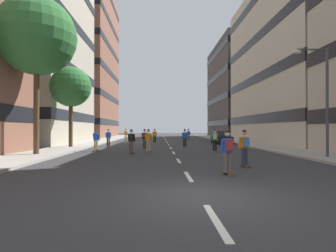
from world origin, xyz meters
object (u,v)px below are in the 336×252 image
parked_car_near (221,138)px  skater_7 (188,134)px  skater_9 (145,137)px  skater_0 (108,137)px  skater_10 (215,139)px  skater_1 (245,146)px  skater_6 (185,137)px  skater_8 (126,134)px  streetlamp_right (321,90)px  skater_2 (131,140)px  street_tree_mid (37,36)px  skater_4 (96,139)px  street_tree_near (71,87)px  skater_5 (148,140)px  skater_11 (228,149)px  skater_3 (155,135)px

parked_car_near → skater_7: (-3.28, 5.93, 0.29)m
skater_9 → skater_0: bearing=147.6°
skater_10 → skater_1: bearing=-91.8°
skater_6 → skater_8: 14.63m
skater_8 → skater_0: bearing=-92.0°
skater_6 → skater_8: same height
skater_1 → skater_7: 25.20m
streetlamp_right → skater_2: streetlamp_right is taller
parked_car_near → street_tree_mid: size_ratio=0.42×
skater_7 → skater_10: (0.16, -17.10, 0.03)m
street_tree_mid → skater_4: size_ratio=5.87×
skater_2 → skater_1: bearing=-48.3°
parked_car_near → skater_6: (-4.97, -6.15, 0.29)m
street_tree_near → skater_7: bearing=45.6°
skater_1 → skater_9: (-5.40, 12.28, 0.00)m
skater_5 → skater_11: (3.50, -10.03, 0.03)m
parked_car_near → street_tree_mid: 22.04m
skater_6 → skater_3: bearing=109.6°
streetlamp_right → skater_1: (-5.57, -2.98, -3.12)m
parked_car_near → skater_11: skater_11 is taller
parked_car_near → skater_3: size_ratio=2.47×
skater_4 → skater_11: bearing=-55.3°
parked_car_near → skater_11: 22.00m
street_tree_mid → skater_8: size_ratio=5.87×
street_tree_mid → skater_8: bearing=80.3°
streetlamp_right → street_tree_near: bearing=151.6°
skater_10 → parked_car_near: bearing=74.4°
skater_9 → skater_11: size_ratio=1.00×
parked_car_near → street_tree_near: bearing=-156.9°
skater_4 → skater_6: size_ratio=1.00×
streetlamp_right → skater_5: size_ratio=3.65×
street_tree_near → skater_11: 18.95m
skater_0 → skater_2: same height
streetlamp_right → skater_8: streetlamp_right is taller
skater_6 → skater_10: (1.86, -5.02, 0.03)m
street_tree_near → skater_8: (3.48, 13.28, -4.68)m
skater_2 → skater_6: (4.48, 6.28, 0.00)m
street_tree_mid → skater_10: bearing=11.7°
parked_car_near → skater_6: skater_6 is taller
skater_0 → street_tree_near: bearing=-146.2°
skater_5 → street_tree_near: bearing=147.0°
skater_4 → skater_10: size_ratio=1.00×
skater_5 → skater_8: (-3.88, 18.06, 0.00)m
skater_3 → skater_7: 5.96m
streetlamp_right → skater_5: (-10.46, 4.83, -3.15)m
skater_9 → street_tree_mid: bearing=-135.3°
skater_5 → skater_6: size_ratio=1.00×
skater_9 → skater_10: (5.65, -4.18, 0.00)m
street_tree_mid → skater_11: 15.03m
skater_8 → streetlamp_right: bearing=-58.0°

